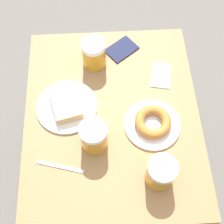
# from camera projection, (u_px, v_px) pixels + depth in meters

# --- Properties ---
(ground_plane) EXTENTS (8.00, 8.00, 0.00)m
(ground_plane) POSITION_uv_depth(u_px,v_px,m) (112.00, 170.00, 1.81)
(ground_plane) COLOR #666059
(table) EXTENTS (0.66, 0.82, 0.70)m
(table) POSITION_uv_depth(u_px,v_px,m) (112.00, 123.00, 1.25)
(table) COLOR #997044
(table) RESTS_ON ground_plane
(plate_with_cake) EXTENTS (0.23, 0.23, 0.05)m
(plate_with_cake) POSITION_uv_depth(u_px,v_px,m) (66.00, 105.00, 1.18)
(plate_with_cake) COLOR silver
(plate_with_cake) RESTS_ON table
(plate_with_donut) EXTENTS (0.21, 0.21, 0.05)m
(plate_with_donut) POSITION_uv_depth(u_px,v_px,m) (153.00, 123.00, 1.14)
(plate_with_donut) COLOR silver
(plate_with_donut) RESTS_ON table
(beer_mug_left) EXTENTS (0.10, 0.10, 0.12)m
(beer_mug_left) POSITION_uv_depth(u_px,v_px,m) (161.00, 173.00, 1.01)
(beer_mug_left) COLOR #C68C23
(beer_mug_left) RESTS_ON table
(beer_mug_center) EXTENTS (0.10, 0.10, 0.12)m
(beer_mug_center) POSITION_uv_depth(u_px,v_px,m) (94.00, 137.00, 1.07)
(beer_mug_center) COLOR #C68C23
(beer_mug_center) RESTS_ON table
(beer_mug_right) EXTENTS (0.10, 0.10, 0.12)m
(beer_mug_right) POSITION_uv_depth(u_px,v_px,m) (94.00, 53.00, 1.24)
(beer_mug_right) COLOR #C68C23
(beer_mug_right) RESTS_ON table
(napkin_folded) EXTENTS (0.10, 0.13, 0.00)m
(napkin_folded) POSITION_uv_depth(u_px,v_px,m) (161.00, 75.00, 1.26)
(napkin_folded) COLOR white
(napkin_folded) RESTS_ON table
(fork) EXTENTS (0.17, 0.06, 0.00)m
(fork) POSITION_uv_depth(u_px,v_px,m) (60.00, 167.00, 1.08)
(fork) COLOR silver
(fork) RESTS_ON table
(passport_near_edge) EXTENTS (0.15, 0.15, 0.01)m
(passport_near_edge) POSITION_uv_depth(u_px,v_px,m) (122.00, 49.00, 1.32)
(passport_near_edge) COLOR #141938
(passport_near_edge) RESTS_ON table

